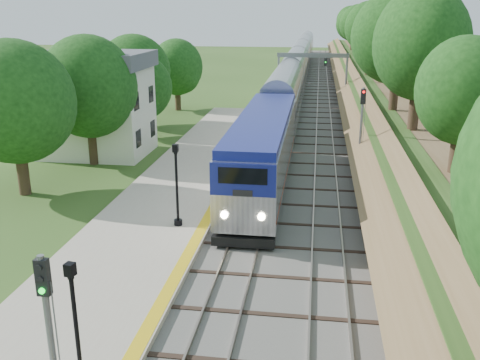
# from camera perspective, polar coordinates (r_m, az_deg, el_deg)

# --- Properties ---
(trackbed) EXTENTS (9.50, 170.00, 0.28)m
(trackbed) POSITION_cam_1_polar(r_m,az_deg,el_deg) (70.44, 7.23, 8.61)
(trackbed) COLOR #4C4944
(trackbed) RESTS_ON ground
(platform) EXTENTS (6.40, 68.00, 0.38)m
(platform) POSITION_cam_1_polar(r_m,az_deg,el_deg) (29.02, -9.26, -4.52)
(platform) COLOR #A79987
(platform) RESTS_ON ground
(yellow_stripe) EXTENTS (0.55, 68.00, 0.01)m
(yellow_stripe) POSITION_cam_1_polar(r_m,az_deg,el_deg) (28.26, -3.73, -4.52)
(yellow_stripe) COLOR gold
(yellow_stripe) RESTS_ON platform
(embankment) EXTENTS (10.64, 170.00, 11.70)m
(embankment) POSITION_cam_1_polar(r_m,az_deg,el_deg) (70.52, 14.19, 9.78)
(embankment) COLOR brown
(embankment) RESTS_ON ground
(station_building) EXTENTS (8.60, 6.60, 8.00)m
(station_building) POSITION_cam_1_polar(r_m,az_deg,el_deg) (43.70, -15.21, 7.93)
(station_building) COLOR white
(station_building) RESTS_ON ground
(signal_gantry) EXTENTS (8.40, 0.38, 6.20)m
(signal_gantry) POSITION_cam_1_polar(r_m,az_deg,el_deg) (64.86, 7.72, 12.05)
(signal_gantry) COLOR slate
(signal_gantry) RESTS_ON ground
(trees_behind_platform) EXTENTS (7.82, 53.32, 7.21)m
(trees_behind_platform) POSITION_cam_1_polar(r_m,az_deg,el_deg) (34.10, -16.96, 5.91)
(trees_behind_platform) COLOR #332316
(trees_behind_platform) RESTS_ON ground
(train) EXTENTS (3.12, 124.93, 4.58)m
(train) POSITION_cam_1_polar(r_m,az_deg,el_deg) (84.88, 6.15, 11.74)
(train) COLOR black
(train) RESTS_ON trackbed
(lamppost_mid) EXTENTS (0.41, 0.41, 4.10)m
(lamppost_mid) POSITION_cam_1_polar(r_m,az_deg,el_deg) (16.52, -16.99, -15.56)
(lamppost_mid) COLOR black
(lamppost_mid) RESTS_ON platform
(lamppost_far) EXTENTS (0.43, 0.43, 4.31)m
(lamppost_far) POSITION_cam_1_polar(r_m,az_deg,el_deg) (27.38, -6.74, -1.06)
(lamppost_far) COLOR black
(lamppost_far) RESTS_ON platform
(signal_platform) EXTENTS (0.31, 0.25, 5.34)m
(signal_platform) POSITION_cam_1_polar(r_m,az_deg,el_deg) (14.08, -19.61, -15.16)
(signal_platform) COLOR slate
(signal_platform) RESTS_ON platform
(signal_farside) EXTENTS (0.33, 0.27, 6.09)m
(signal_farside) POSITION_cam_1_polar(r_m,az_deg,el_deg) (36.69, 12.82, 5.93)
(signal_farside) COLOR slate
(signal_farside) RESTS_ON ground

